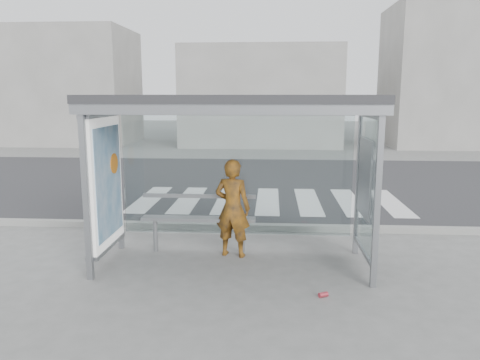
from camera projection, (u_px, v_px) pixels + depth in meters
name	position (u px, v px, depth m)	size (l,w,h in m)	color
ground	(233.00, 265.00, 7.29)	(80.00, 80.00, 0.00)	slate
road	(252.00, 182.00, 14.16)	(30.00, 10.00, 0.01)	#2D2D30
curb	(241.00, 227.00, 9.20)	(30.00, 0.18, 0.12)	gray
crosswalk	(268.00, 201.00, 11.68)	(6.55, 3.00, 0.00)	silver
bus_shelter	(208.00, 138.00, 7.02)	(4.25, 1.65, 2.62)	gray
building_left	(75.00, 87.00, 25.08)	(6.00, 5.00, 6.00)	gray
building_center	(261.00, 96.00, 24.50)	(8.00, 5.00, 5.00)	gray
building_right	(438.00, 77.00, 23.72)	(5.00, 5.00, 7.00)	gray
person	(233.00, 208.00, 7.59)	(0.59, 0.39, 1.61)	#D64B14
bench	(199.00, 219.00, 7.80)	(1.90, 0.23, 0.98)	slate
soda_can	(323.00, 295.00, 6.14)	(0.07, 0.07, 0.12)	#DF4150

